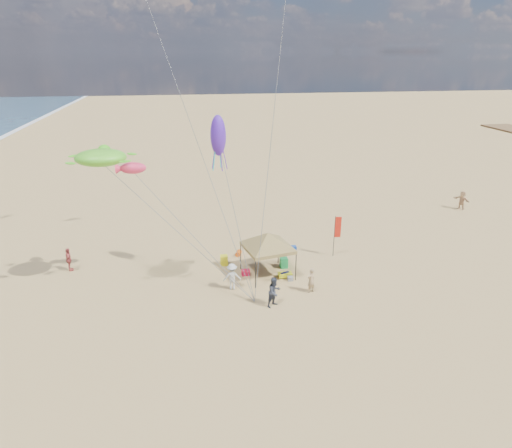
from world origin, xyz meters
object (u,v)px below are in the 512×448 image
object	(u,v)px
person_near_b	(274,292)
person_far_a	(69,260)
person_near_c	(232,277)
canopy_tent	(268,234)
feather_flag	(337,230)
chair_yellow	(224,260)
beach_cart	(285,275)
person_far_c	(462,200)
cooler_blue	(293,248)
chair_green	(284,263)
cooler_red	(246,272)
person_near_a	(311,280)

from	to	relation	value
person_near_b	person_far_a	world-z (taller)	person_near_b
person_near_c	canopy_tent	bearing A→B (deg)	-146.59
feather_flag	chair_yellow	bearing A→B (deg)	-178.99
beach_cart	person_far_c	bearing A→B (deg)	28.96
person_near_b	cooler_blue	bearing A→B (deg)	35.10
chair_yellow	person_near_c	size ratio (longest dim) A/B	0.40
chair_green	person_near_c	size ratio (longest dim) A/B	0.40
cooler_blue	person_far_c	xyz separation A→B (m)	(17.94, 6.72, 0.69)
person_far_c	cooler_red	bearing A→B (deg)	-89.61
feather_flag	person_near_c	bearing A→B (deg)	-155.49
canopy_tent	chair_green	size ratio (longest dim) A/B	7.89
beach_cart	cooler_red	bearing A→B (deg)	163.40
cooler_red	beach_cart	distance (m)	2.63
canopy_tent	person_far_a	bearing A→B (deg)	168.17
canopy_tent	person_near_c	xyz separation A→B (m)	(-2.54, -1.56, -2.03)
feather_flag	beach_cart	world-z (taller)	feather_flag
person_near_a	person_near_b	distance (m)	2.83
cooler_red	person_near_a	size ratio (longest dim) A/B	0.33
person_far_a	cooler_blue	bearing A→B (deg)	-101.06
chair_green	person_far_c	distance (m)	21.34
person_near_c	person_far_c	distance (m)	25.85
chair_yellow	person_near_a	world-z (taller)	person_near_a
chair_yellow	person_near_b	xyz separation A→B (m)	(2.37, -5.86, 0.57)
chair_yellow	person_far_a	xyz separation A→B (m)	(-10.39, 0.83, 0.47)
beach_cart	person_far_a	distance (m)	14.57
beach_cart	person_near_c	world-z (taller)	person_near_c
feather_flag	chair_green	world-z (taller)	feather_flag
feather_flag	person_far_c	distance (m)	17.17
cooler_red	person_near_b	distance (m)	4.31
cooler_blue	beach_cart	distance (m)	4.30
feather_flag	beach_cart	distance (m)	5.41
chair_yellow	beach_cart	size ratio (longest dim) A/B	0.78
feather_flag	beach_cart	xyz separation A→B (m)	(-4.34, -2.66, -1.86)
cooler_red	chair_yellow	xyz separation A→B (m)	(-1.26, 1.76, 0.16)
cooler_red	chair_yellow	size ratio (longest dim) A/B	0.77
chair_green	person_near_c	bearing A→B (deg)	-147.82
person_near_a	feather_flag	bearing A→B (deg)	-154.80
chair_green	feather_flag	bearing A→B (deg)	16.36
person_near_a	person_far_c	distance (m)	22.38
beach_cart	chair_green	bearing A→B (deg)	80.78
person_far_c	canopy_tent	bearing A→B (deg)	-87.76
chair_green	person_near_c	xyz separation A→B (m)	(-3.84, -2.42, 0.52)
person_far_c	person_near_b	bearing A→B (deg)	-80.03
person_near_c	person_far_a	xyz separation A→B (m)	(-10.56, 4.31, -0.04)
cooler_red	cooler_blue	distance (m)	5.18
person_near_a	beach_cart	bearing A→B (deg)	-92.89
canopy_tent	feather_flag	world-z (taller)	canopy_tent
person_near_a	person_near_c	world-z (taller)	person_near_c
cooler_red	chair_green	xyz separation A→B (m)	(2.75, 0.70, 0.16)
cooler_blue	chair_green	xyz separation A→B (m)	(-1.25, -2.58, 0.16)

